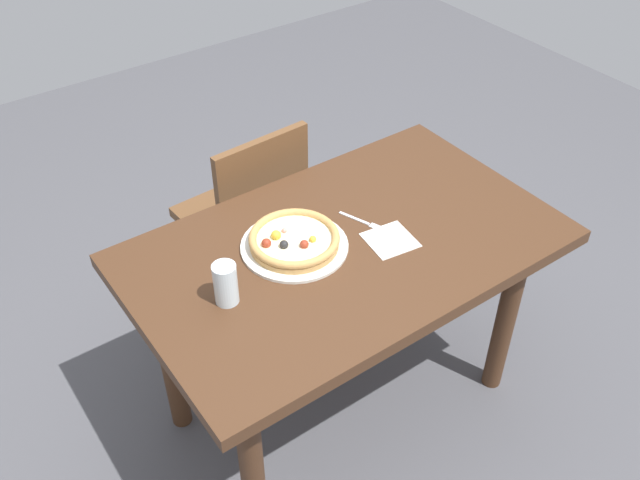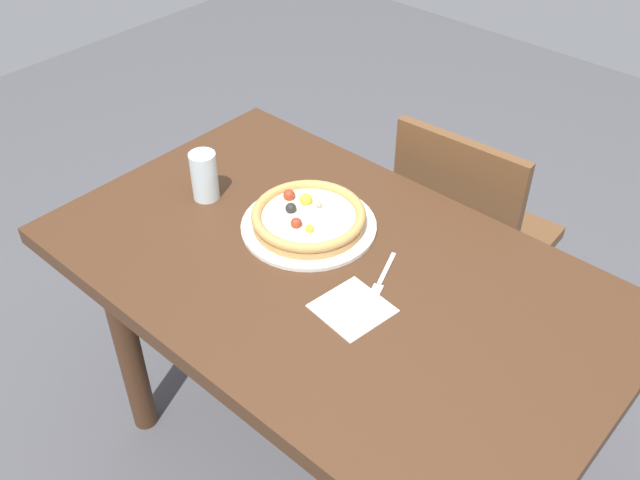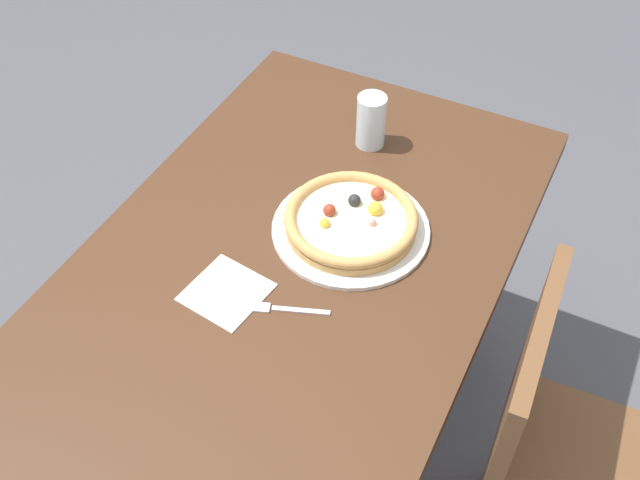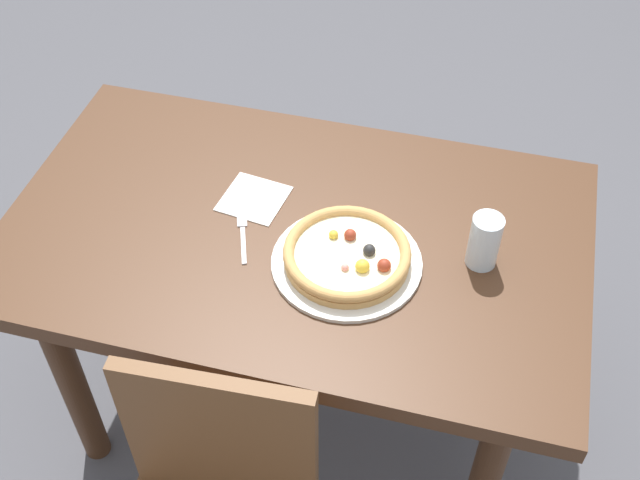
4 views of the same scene
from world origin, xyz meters
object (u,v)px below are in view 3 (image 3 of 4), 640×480
object	(u,v)px
fork	(278,309)
drinking_glass	(371,121)
plate	(351,229)
pizza	(351,220)
dining_table	(290,299)
chair_near	(561,461)
napkin	(226,292)

from	to	relation	value
fork	drinking_glass	distance (m)	0.53
plate	fork	bearing A→B (deg)	172.14
plate	pizza	size ratio (longest dim) A/B	1.19
fork	dining_table	bearing A→B (deg)	-91.09
chair_near	napkin	bearing A→B (deg)	-83.69
dining_table	chair_near	size ratio (longest dim) A/B	1.50
pizza	fork	world-z (taller)	pizza
fork	drinking_glass	world-z (taller)	drinking_glass
chair_near	drinking_glass	size ratio (longest dim) A/B	6.88
dining_table	drinking_glass	bearing A→B (deg)	1.15
dining_table	drinking_glass	distance (m)	0.45
drinking_glass	napkin	size ratio (longest dim) A/B	0.91
plate	pizza	distance (m)	0.03
chair_near	pizza	world-z (taller)	chair_near
fork	chair_near	bearing A→B (deg)	170.03
plate	drinking_glass	world-z (taller)	drinking_glass
fork	pizza	bearing A→B (deg)	-118.22
plate	napkin	xyz separation A→B (m)	(-0.26, 0.14, -0.00)
pizza	drinking_glass	xyz separation A→B (m)	(0.28, 0.08, 0.03)
chair_near	dining_table	bearing A→B (deg)	-93.58
dining_table	drinking_glass	xyz separation A→B (m)	(0.41, 0.01, 0.17)
dining_table	pizza	size ratio (longest dim) A/B	4.79
plate	pizza	bearing A→B (deg)	-3.34
plate	drinking_glass	size ratio (longest dim) A/B	2.56
plate	fork	size ratio (longest dim) A/B	2.03
napkin	plate	bearing A→B (deg)	-29.13
drinking_glass	napkin	bearing A→B (deg)	173.38
dining_table	pizza	xyz separation A→B (m)	(0.14, -0.07, 0.14)
chair_near	plate	world-z (taller)	chair_near
plate	chair_near	bearing A→B (deg)	-104.65
drinking_glass	napkin	world-z (taller)	drinking_glass
pizza	napkin	xyz separation A→B (m)	(-0.26, 0.14, -0.03)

